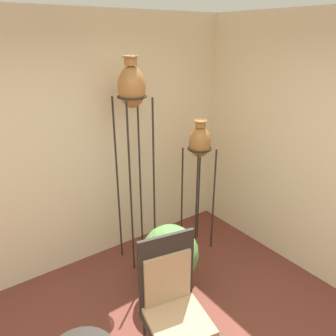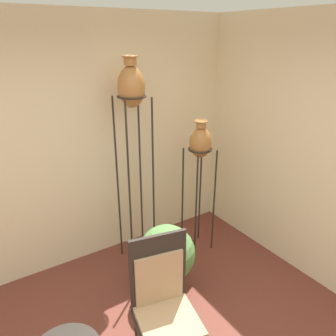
% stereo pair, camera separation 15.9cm
% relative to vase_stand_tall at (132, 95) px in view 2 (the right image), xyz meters
% --- Properties ---
extents(wall_back, '(8.27, 0.06, 2.70)m').
position_rel_vase_stand_tall_xyz_m(wall_back, '(-0.74, 0.38, -0.56)').
color(wall_back, beige).
rests_on(wall_back, ground_plane).
extents(vase_stand_tall, '(0.31, 0.31, 2.28)m').
position_rel_vase_stand_tall_xyz_m(vase_stand_tall, '(0.00, 0.00, 0.00)').
color(vase_stand_tall, '#28231E').
rests_on(vase_stand_tall, ground_plane).
extents(vase_stand_medium, '(0.28, 0.28, 1.61)m').
position_rel_vase_stand_tall_xyz_m(vase_stand_medium, '(0.70, -0.22, -0.60)').
color(vase_stand_medium, '#28231E').
rests_on(vase_stand_medium, ground_plane).
extents(chair, '(0.56, 0.56, 1.11)m').
position_rel_vase_stand_tall_xyz_m(chair, '(-0.45, -1.29, -1.31)').
color(chair, '#28231E').
rests_on(chair, ground_plane).
extents(potted_plant, '(0.56, 0.56, 0.76)m').
position_rel_vase_stand_tall_xyz_m(potted_plant, '(-0.04, -0.68, -1.47)').
color(potted_plant, brown).
rests_on(potted_plant, ground_plane).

